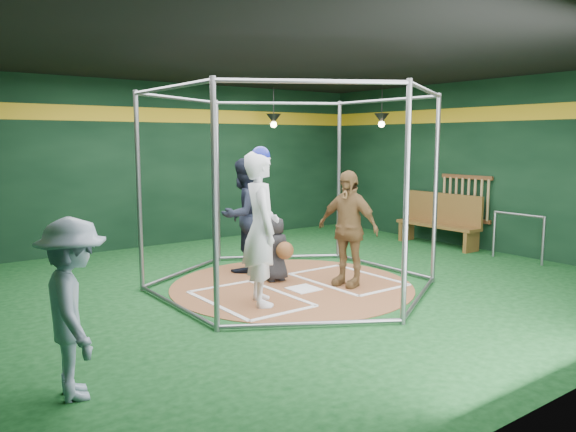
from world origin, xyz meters
TOP-DOWN VIEW (x-y plane):
  - room_shell at (0.00, 0.01)m, footprint 10.10×9.10m
  - clay_disc at (0.00, 0.00)m, footprint 3.80×3.80m
  - home_plate at (0.00, -0.30)m, footprint 0.43×0.43m
  - batter_box_left at (-0.95, -0.25)m, footprint 1.17×1.77m
  - batter_box_right at (0.95, -0.25)m, footprint 1.17×1.77m
  - batting_cage at (-0.00, -0.00)m, footprint 4.05×4.67m
  - bat_rack at (4.93, 0.40)m, footprint 0.07×1.25m
  - pendant_lamp_near at (2.20, 3.60)m, footprint 0.34×0.34m
  - pendant_lamp_far at (4.00, 2.00)m, footprint 0.34×0.34m
  - batter_figure at (-0.93, -0.53)m, footprint 0.76×0.90m
  - visitor_leopard at (0.70, -0.51)m, footprint 0.70×1.14m
  - catcher_figure at (-0.04, 0.36)m, footprint 0.55×0.59m
  - umpire at (-0.07, 1.28)m, footprint 1.10×0.94m
  - bystander_blue at (-3.84, -1.90)m, footprint 0.76×1.13m
  - dugout_bench at (4.64, 0.81)m, footprint 0.45×1.95m
  - steel_railing at (4.55, -1.07)m, footprint 0.05×1.05m

SIDE VIEW (x-z plane):
  - clay_disc at x=0.00m, z-range 0.00..0.01m
  - batter_box_left at x=-0.95m, z-range 0.01..0.02m
  - batter_box_right at x=0.95m, z-range 0.01..0.02m
  - home_plate at x=0.00m, z-range 0.01..0.02m
  - catcher_figure at x=-0.04m, z-range 0.01..1.06m
  - dugout_bench at x=4.64m, z-range 0.01..1.15m
  - steel_railing at x=4.55m, z-range 0.15..1.06m
  - bystander_blue at x=-3.84m, z-range 0.00..1.62m
  - visitor_leopard at x=0.70m, z-range 0.01..1.82m
  - umpire at x=-0.07m, z-range 0.01..1.97m
  - bat_rack at x=4.93m, z-range 0.56..1.54m
  - batter_figure at x=-0.93m, z-range 0.00..2.18m
  - batting_cage at x=0.00m, z-range 0.00..3.00m
  - room_shell at x=0.00m, z-range -0.01..3.52m
  - pendant_lamp_near at x=2.20m, z-range 2.29..3.19m
  - pendant_lamp_far at x=4.00m, z-range 2.29..3.19m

